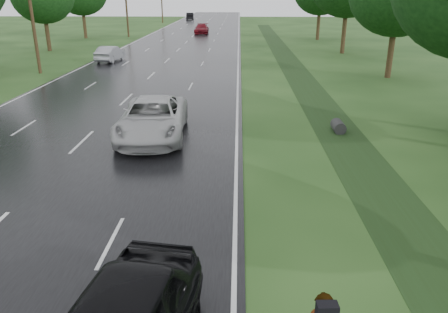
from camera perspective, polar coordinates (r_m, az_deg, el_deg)
road at (r=55.54m, az=-5.30°, el=14.31°), size 14.00×180.00×0.04m
edge_stripe_east at (r=55.12m, az=1.91°, el=14.36°), size 0.12×180.00×0.01m
edge_stripe_west at (r=56.76m, az=-12.29°, el=14.10°), size 0.12×180.00×0.01m
center_line at (r=55.54m, az=-5.30°, el=14.34°), size 0.12×180.00×0.01m
drainage_ditch at (r=29.52m, az=11.16°, el=8.36°), size 2.20×120.00×0.56m
utility_pole_mid at (r=38.29m, az=-23.97°, el=17.62°), size 1.60×0.26×10.00m
white_pickup at (r=19.69m, az=-9.31°, el=4.91°), size 3.18×6.28×1.70m
silver_sedan at (r=43.09m, az=-14.65°, el=12.87°), size 1.89×4.41×1.41m
far_car_red at (r=70.34m, az=-2.94°, el=16.32°), size 2.04×4.99×1.45m
far_car_dark at (r=106.91m, az=-4.47°, el=17.82°), size 1.99×4.78×1.54m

